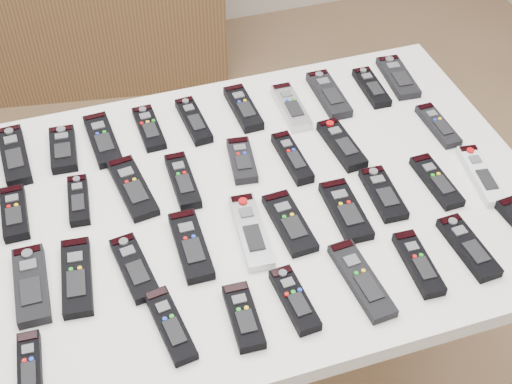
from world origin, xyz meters
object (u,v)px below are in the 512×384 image
object	(u,v)px
remote_2	(103,140)
remote_18	(31,285)
remote_29	(170,325)
remote_11	(79,200)
remote_5	(243,108)
remote_15	(292,158)
remote_34	(468,247)
remote_26	(436,181)
remote_14	(242,160)
table	(256,216)
remote_27	(481,175)
remote_7	(329,95)
remote_12	(133,188)
remote_16	(342,145)
remote_4	(194,121)
remote_23	(289,223)
remote_30	(244,317)
remote_31	(295,300)
remote_8	(371,87)
remote_0	(14,155)
remote_1	(63,149)
remote_13	(183,181)
remote_22	(251,231)
remote_24	(346,210)
remote_10	(14,213)
remote_28	(30,368)
remote_32	(361,280)
remote_19	(77,277)
remote_21	(191,246)
remote_17	(438,125)
remote_3	(149,128)
remote_20	(134,268)

from	to	relation	value
remote_2	remote_18	size ratio (longest dim) A/B	0.99
remote_29	remote_11	bearing A→B (deg)	99.54
remote_5	remote_15	xyz separation A→B (m)	(0.05, -0.21, 0.00)
remote_34	remote_26	bearing A→B (deg)	77.90
remote_14	remote_34	bearing A→B (deg)	-39.59
table	remote_27	world-z (taller)	remote_27
remote_7	remote_12	world-z (taller)	remote_7
remote_16	remote_26	distance (m)	0.24
remote_4	remote_23	size ratio (longest dim) A/B	0.96
remote_5	remote_11	size ratio (longest dim) A/B	1.20
remote_29	remote_34	distance (m)	0.62
remote_30	remote_31	xyz separation A→B (m)	(0.10, 0.01, -0.00)
remote_8	remote_15	distance (m)	0.35
remote_0	remote_12	world-z (taller)	remote_0
remote_12	remote_15	distance (m)	0.37
remote_1	remote_11	xyz separation A→B (m)	(0.01, -0.18, -0.00)
remote_13	remote_22	xyz separation A→B (m)	(0.10, -0.19, -0.00)
remote_24	remote_26	xyz separation A→B (m)	(0.23, 0.02, -0.00)
remote_1	remote_2	distance (m)	0.09
remote_10	remote_34	size ratio (longest dim) A/B	0.89
remote_2	remote_28	size ratio (longest dim) A/B	1.29
remote_2	remote_5	distance (m)	0.35
remote_14	remote_15	world-z (taller)	remote_15
remote_11	remote_22	bearing A→B (deg)	-26.11
remote_23	remote_32	xyz separation A→B (m)	(0.08, -0.19, 0.00)
remote_11	remote_19	xyz separation A→B (m)	(-0.03, -0.21, 0.00)
remote_12	remote_16	size ratio (longest dim) A/B	1.13
remote_26	table	bearing A→B (deg)	166.39
remote_24	table	bearing A→B (deg)	149.42
table	remote_19	world-z (taller)	remote_19
remote_21	remote_22	bearing A→B (deg)	1.44
remote_12	remote_23	distance (m)	0.36
remote_19	remote_26	bearing A→B (deg)	7.82
remote_2	remote_7	bearing A→B (deg)	-3.76
remote_32	remote_30	bearing A→B (deg)	178.74
remote_17	remote_14	bearing A→B (deg)	176.06
remote_8	remote_16	distance (m)	0.25
remote_1	remote_18	bearing A→B (deg)	-101.59
remote_13	remote_4	bearing A→B (deg)	69.54
remote_5	remote_30	world-z (taller)	same
remote_4	remote_31	size ratio (longest dim) A/B	1.11
remote_4	remote_19	distance (m)	0.52
remote_16	remote_23	size ratio (longest dim) A/B	0.97
remote_34	remote_3	bearing A→B (deg)	130.22
remote_28	remote_12	bearing A→B (deg)	60.20
remote_14	remote_23	xyz separation A→B (m)	(0.04, -0.22, -0.00)
remote_8	remote_20	size ratio (longest dim) A/B	0.92
remote_13	remote_28	size ratio (longest dim) A/B	1.18
remote_13	remote_28	xyz separation A→B (m)	(-0.37, -0.38, -0.00)
remote_31	remote_27	bearing A→B (deg)	16.89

